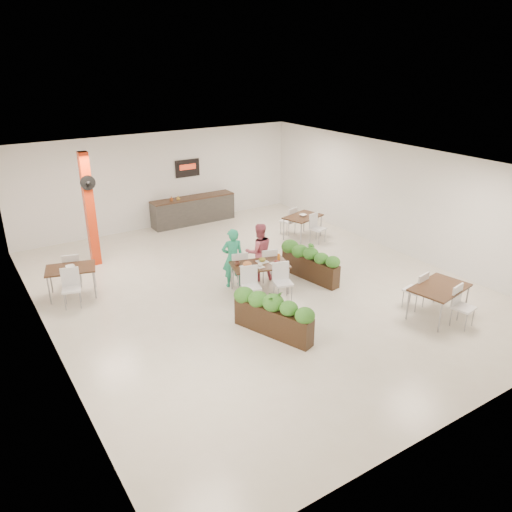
{
  "coord_description": "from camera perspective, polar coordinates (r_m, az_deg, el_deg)",
  "views": [
    {
      "loc": [
        -6.27,
        -9.75,
        5.6
      ],
      "look_at": [
        -0.3,
        -0.46,
        1.1
      ],
      "focal_mm": 35.0,
      "sensor_mm": 36.0,
      "label": 1
    }
  ],
  "objects": [
    {
      "name": "service_counter",
      "position": [
        17.78,
        -7.19,
        5.31
      ],
      "size": [
        3.0,
        0.64,
        2.2
      ],
      "color": "#302D2A",
      "rests_on": "ground"
    },
    {
      "name": "main_table",
      "position": [
        12.4,
        0.4,
        -1.44
      ],
      "size": [
        1.62,
        1.89,
        0.92
      ],
      "rotation": [
        0.0,
        0.0,
        -0.28
      ],
      "color": "black",
      "rests_on": "ground"
    },
    {
      "name": "room_shell",
      "position": [
        12.14,
        -0.0,
        4.95
      ],
      "size": [
        10.1,
        12.1,
        3.22
      ],
      "color": "white",
      "rests_on": "ground"
    },
    {
      "name": "diner_woman",
      "position": [
        13.05,
        0.35,
        0.49
      ],
      "size": [
        0.89,
        0.77,
        1.55
      ],
      "primitive_type": "imported",
      "rotation": [
        0.0,
        0.0,
        2.86
      ],
      "color": "#CF5C6F",
      "rests_on": "ground"
    },
    {
      "name": "side_table_b",
      "position": [
        16.16,
        5.38,
        4.18
      ],
      "size": [
        1.39,
        1.67,
        0.92
      ],
      "rotation": [
        0.0,
        0.0,
        0.28
      ],
      "color": "black",
      "rests_on": "ground"
    },
    {
      "name": "side_table_c",
      "position": [
        11.97,
        20.21,
        -3.8
      ],
      "size": [
        1.49,
        1.67,
        0.92
      ],
      "rotation": [
        0.0,
        0.0,
        0.18
      ],
      "color": "black",
      "rests_on": "ground"
    },
    {
      "name": "planter_right",
      "position": [
        13.25,
        6.22,
        -0.63
      ],
      "size": [
        0.65,
        1.88,
        0.99
      ],
      "rotation": [
        0.0,
        0.0,
        1.73
      ],
      "color": "black",
      "rests_on": "ground"
    },
    {
      "name": "side_table_a",
      "position": [
        13.01,
        -20.39,
        -1.77
      ],
      "size": [
        1.32,
        1.67,
        0.92
      ],
      "rotation": [
        0.0,
        0.0,
        -0.26
      ],
      "color": "black",
      "rests_on": "ground"
    },
    {
      "name": "diner_man",
      "position": [
        12.66,
        -2.69,
        -0.22
      ],
      "size": [
        0.65,
        0.51,
        1.56
      ],
      "primitive_type": "imported",
      "rotation": [
        0.0,
        0.0,
        2.86
      ],
      "color": "#23986D",
      "rests_on": "ground"
    },
    {
      "name": "red_column",
      "position": [
        14.48,
        -18.48,
        5.16
      ],
      "size": [
        0.4,
        0.41,
        3.2
      ],
      "color": "red",
      "rests_on": "ground"
    },
    {
      "name": "planter_left",
      "position": [
        10.59,
        1.96,
        -6.54
      ],
      "size": [
        0.93,
        1.88,
        1.03
      ],
      "rotation": [
        0.0,
        0.0,
        1.91
      ],
      "color": "black",
      "rests_on": "ground"
    },
    {
      "name": "ground",
      "position": [
        12.88,
        -0.0,
        -3.61
      ],
      "size": [
        12.0,
        12.0,
        0.0
      ],
      "primitive_type": "plane",
      "color": "beige",
      "rests_on": "ground"
    }
  ]
}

